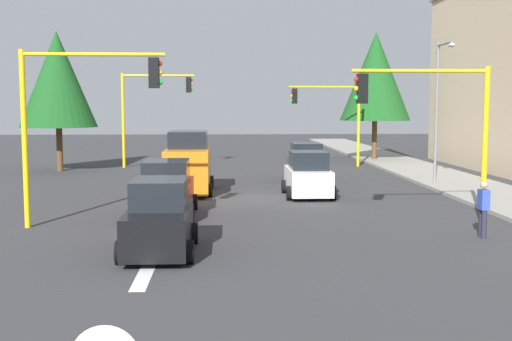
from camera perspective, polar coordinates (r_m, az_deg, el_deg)
The scene contains 16 objects.
ground_plane at distance 26.99m, azimuth -0.42°, elevation -2.54°, with size 120.00×120.00×0.00m, color #353538.
sidewalk_kerb at distance 33.96m, azimuth 17.20°, elevation -0.94°, with size 80.00×4.00×0.15m, color gray.
lane_arrow_near at distance 15.77m, azimuth -9.69°, elevation -8.68°, with size 2.40×1.10×1.10m.
traffic_signal_far_left at distance 41.23m, azimuth 6.62°, elevation 5.53°, with size 0.36×4.59×5.25m.
traffic_signal_near_right at distance 21.17m, azimuth -15.40°, elevation 5.89°, with size 0.36×4.59×5.70m.
traffic_signal_far_right at distance 40.93m, azimuth -9.37°, elevation 6.13°, with size 0.36×4.59×5.95m.
traffic_signal_near_left at distance 21.75m, azimuth 15.29°, elevation 5.02°, with size 0.36×4.59×5.20m.
street_lamp_curbside at distance 32.00m, azimuth 16.08°, elevation 6.36°, with size 2.15×0.28×7.00m.
tree_roadside_far at distance 45.96m, azimuth 10.64°, elevation 8.26°, with size 4.92×4.92×9.03m.
tree_opposite_side at distance 39.94m, azimuth -17.32°, elevation 7.79°, with size 4.54×4.54×8.32m.
delivery_van_orange at distance 28.96m, azimuth -6.07°, elevation 0.56°, with size 4.80×2.22×2.77m.
car_white at distance 27.60m, azimuth 4.66°, elevation -0.50°, with size 3.60×2.04×1.98m.
car_black at distance 17.24m, azimuth -8.62°, elevation -4.39°, with size 3.74×1.93×1.98m.
car_green at distance 33.69m, azimuth 4.47°, elevation 0.65°, with size 3.66×1.99×1.98m.
car_red at distance 22.98m, azimuth -8.01°, elevation -1.81°, with size 4.19×2.09×1.98m.
pedestrian_crossing at distance 20.15m, azimuth 19.64°, elevation -3.14°, with size 0.40×0.24×1.70m.
Camera 1 is at (26.67, -1.13, 3.94)m, focal length 44.77 mm.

